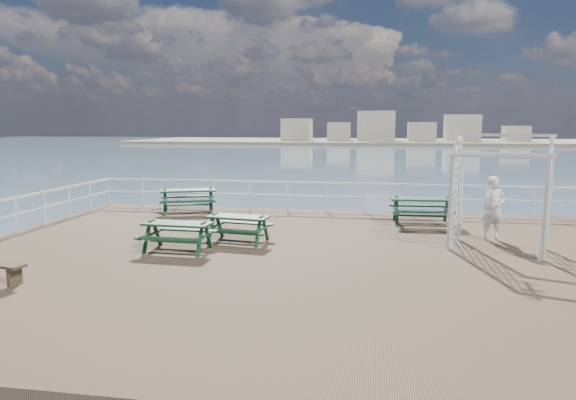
{
  "coord_description": "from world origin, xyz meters",
  "views": [
    {
      "loc": [
        1.78,
        -12.31,
        3.24
      ],
      "look_at": [
        -0.63,
        1.98,
        1.1
      ],
      "focal_mm": 32.0,
      "sensor_mm": 36.0,
      "label": 1
    }
  ],
  "objects_px": {
    "picnic_table_a": "(188,196)",
    "picnic_table_c": "(422,205)",
    "person": "(494,209)",
    "trellis_arbor": "(500,199)",
    "picnic_table_d": "(177,230)",
    "picnic_table_b": "(238,223)"
  },
  "relations": [
    {
      "from": "picnic_table_a",
      "to": "picnic_table_b",
      "type": "xyz_separation_m",
      "value": [
        3.08,
        -4.36,
        -0.1
      ]
    },
    {
      "from": "picnic_table_b",
      "to": "trellis_arbor",
      "type": "distance_m",
      "value": 6.97
    },
    {
      "from": "picnic_table_c",
      "to": "person",
      "type": "distance_m",
      "value": 2.77
    },
    {
      "from": "trellis_arbor",
      "to": "person",
      "type": "xyz_separation_m",
      "value": [
        0.11,
        1.13,
        -0.43
      ]
    },
    {
      "from": "person",
      "to": "picnic_table_b",
      "type": "bearing_deg",
      "value": 175.9
    },
    {
      "from": "picnic_table_a",
      "to": "person",
      "type": "xyz_separation_m",
      "value": [
        10.12,
        -2.98,
        0.28
      ]
    },
    {
      "from": "picnic_table_b",
      "to": "trellis_arbor",
      "type": "bearing_deg",
      "value": 10.16
    },
    {
      "from": "picnic_table_c",
      "to": "trellis_arbor",
      "type": "distance_m",
      "value": 3.71
    },
    {
      "from": "picnic_table_a",
      "to": "person",
      "type": "height_order",
      "value": "person"
    },
    {
      "from": "picnic_table_a",
      "to": "picnic_table_b",
      "type": "distance_m",
      "value": 5.34
    },
    {
      "from": "picnic_table_a",
      "to": "picnic_table_d",
      "type": "xyz_separation_m",
      "value": [
        1.82,
        -5.64,
        -0.08
      ]
    },
    {
      "from": "picnic_table_a",
      "to": "trellis_arbor",
      "type": "bearing_deg",
      "value": -42.71
    },
    {
      "from": "picnic_table_c",
      "to": "person",
      "type": "height_order",
      "value": "person"
    },
    {
      "from": "trellis_arbor",
      "to": "person",
      "type": "relative_size",
      "value": 1.67
    },
    {
      "from": "picnic_table_a",
      "to": "person",
      "type": "relative_size",
      "value": 1.35
    },
    {
      "from": "picnic_table_c",
      "to": "person",
      "type": "relative_size",
      "value": 1.15
    },
    {
      "from": "picnic_table_a",
      "to": "picnic_table_c",
      "type": "relative_size",
      "value": 1.17
    },
    {
      "from": "picnic_table_c",
      "to": "trellis_arbor",
      "type": "bearing_deg",
      "value": -65.72
    },
    {
      "from": "picnic_table_a",
      "to": "picnic_table_c",
      "type": "xyz_separation_m",
      "value": [
        8.36,
        -0.86,
        0.0
      ]
    },
    {
      "from": "picnic_table_d",
      "to": "person",
      "type": "bearing_deg",
      "value": 19.89
    },
    {
      "from": "picnic_table_a",
      "to": "picnic_table_d",
      "type": "bearing_deg",
      "value": -92.52
    },
    {
      "from": "picnic_table_d",
      "to": "person",
      "type": "xyz_separation_m",
      "value": [
        8.3,
        2.66,
        0.37
      ]
    }
  ]
}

